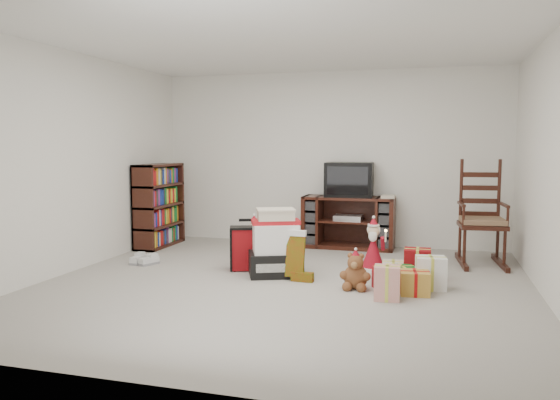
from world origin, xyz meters
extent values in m
cube|color=#A7A299|center=(0.00, 0.00, -0.01)|extent=(5.00, 5.00, 0.01)
cube|color=white|center=(0.00, 0.00, 2.50)|extent=(5.00, 5.00, 0.01)
cube|color=white|center=(0.00, 2.50, 1.25)|extent=(5.00, 0.01, 2.50)
cube|color=white|center=(0.00, -2.50, 1.25)|extent=(5.00, 0.01, 2.50)
cube|color=white|center=(-2.50, 0.00, 1.25)|extent=(0.01, 5.00, 2.50)
cube|color=white|center=(2.50, 0.00, 1.25)|extent=(0.01, 5.00, 2.50)
cube|color=#401A12|center=(0.32, 2.24, 0.36)|extent=(1.27, 0.46, 0.73)
cube|color=silver|center=(0.32, 2.22, 0.43)|extent=(0.38, 0.27, 0.07)
cube|color=#37160F|center=(-2.31, 1.65, 0.59)|extent=(0.32, 0.96, 1.18)
cube|color=#37160F|center=(2.04, 1.60, 0.48)|extent=(0.57, 0.55, 0.05)
cube|color=#8C6B4C|center=(2.04, 1.60, 0.54)|extent=(0.53, 0.51, 0.06)
cube|color=#37160F|center=(2.04, 1.84, 0.92)|extent=(0.45, 0.10, 0.82)
cube|color=#37160F|center=(2.04, 1.60, 0.03)|extent=(0.61, 0.92, 0.06)
cube|color=black|center=(-0.20, 0.39, 0.13)|extent=(0.70, 0.61, 0.26)
cube|color=white|center=(-0.20, 0.39, 0.42)|extent=(0.59, 0.53, 0.32)
cube|color=#B4141B|center=(-0.20, 0.39, 0.60)|extent=(0.59, 0.46, 0.05)
cube|color=beige|center=(-0.20, 0.39, 0.68)|extent=(0.48, 0.43, 0.10)
cube|color=maroon|center=(-0.58, 0.55, 0.26)|extent=(0.44, 0.33, 0.51)
cube|color=black|center=(-0.58, 0.65, 0.58)|extent=(0.20, 0.10, 0.03)
ellipsoid|color=brown|center=(0.74, 0.07, 0.12)|extent=(0.24, 0.21, 0.26)
sphere|color=brown|center=(0.74, 0.04, 0.27)|extent=(0.16, 0.16, 0.16)
cone|color=maroon|center=(0.81, 0.94, 0.21)|extent=(0.29, 0.29, 0.41)
sphere|color=beige|center=(0.81, 0.94, 0.46)|extent=(0.14, 0.14, 0.14)
cone|color=maroon|center=(0.81, 0.94, 0.57)|extent=(0.12, 0.12, 0.10)
cylinder|color=silver|center=(0.96, 0.83, 0.42)|extent=(0.02, 0.02, 0.12)
cone|color=maroon|center=(-0.71, 1.16, 0.19)|extent=(0.26, 0.26, 0.37)
sphere|color=beige|center=(-0.71, 1.16, 0.42)|extent=(0.13, 0.13, 0.13)
cone|color=maroon|center=(-0.71, 1.16, 0.52)|extent=(0.11, 0.11, 0.09)
cylinder|color=silver|center=(-0.57, 1.06, 0.38)|extent=(0.02, 0.02, 0.11)
cube|color=silver|center=(-2.00, 0.50, 0.05)|extent=(0.12, 0.26, 0.09)
cube|color=silver|center=(-1.83, 0.50, 0.05)|extent=(0.20, 0.28, 0.09)
cube|color=#B4141B|center=(1.02, 0.15, 0.13)|extent=(0.26, 0.26, 0.26)
cube|color=#18611F|center=(1.22, 0.40, 0.13)|extent=(0.26, 0.26, 0.26)
cube|color=gold|center=(1.27, 0.00, 0.13)|extent=(0.26, 0.26, 0.26)
cube|color=white|center=(0.97, -0.20, 0.13)|extent=(0.26, 0.26, 0.26)
cube|color=white|center=(1.47, 0.20, 0.13)|extent=(0.26, 0.26, 0.26)
cube|color=maroon|center=(1.42, 0.60, 0.13)|extent=(0.26, 0.26, 0.26)
cube|color=beige|center=(1.17, 0.65, 0.13)|extent=(0.26, 0.26, 0.26)
cube|color=black|center=(0.33, 2.26, 0.97)|extent=(0.67, 0.49, 0.48)
cube|color=black|center=(0.33, 2.02, 0.97)|extent=(0.56, 0.05, 0.38)
camera|label=1|loc=(1.48, -5.32, 1.44)|focal=35.00mm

